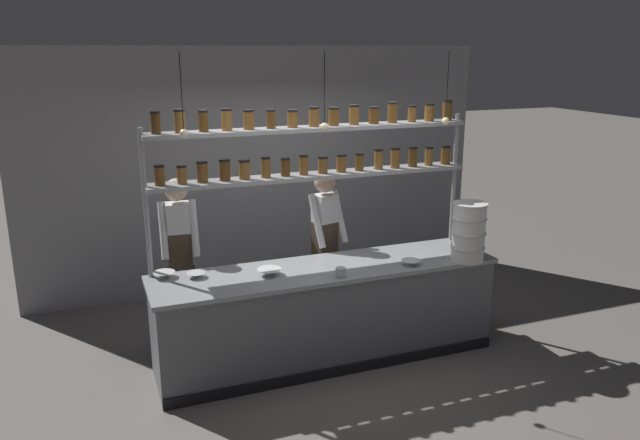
{
  "coord_description": "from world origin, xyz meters",
  "views": [
    {
      "loc": [
        -2.0,
        -5.03,
        2.87
      ],
      "look_at": [
        0.01,
        0.2,
        1.32
      ],
      "focal_mm": 35.0,
      "sensor_mm": 36.0,
      "label": 1
    }
  ],
  "objects_px": {
    "container_stack": "(469,232)",
    "prep_bowl_near_left": "(164,275)",
    "prep_bowl_center_back": "(411,263)",
    "prep_bowl_near_right": "(196,275)",
    "spice_shelf_unit": "(314,154)",
    "chef_center": "(325,240)",
    "chef_left": "(180,251)",
    "serving_cup_front": "(341,272)",
    "prep_bowl_center_front": "(269,272)"
  },
  "relations": [
    {
      "from": "container_stack",
      "to": "prep_bowl_near_right",
      "type": "distance_m",
      "value": 2.54
    },
    {
      "from": "spice_shelf_unit",
      "to": "prep_bowl_near_left",
      "type": "xyz_separation_m",
      "value": [
        -1.44,
        -0.07,
        -0.97
      ]
    },
    {
      "from": "spice_shelf_unit",
      "to": "prep_bowl_near_right",
      "type": "distance_m",
      "value": 1.54
    },
    {
      "from": "prep_bowl_near_right",
      "to": "serving_cup_front",
      "type": "height_order",
      "value": "serving_cup_front"
    },
    {
      "from": "spice_shelf_unit",
      "to": "prep_bowl_center_back",
      "type": "xyz_separation_m",
      "value": [
        0.74,
        -0.56,
        -0.97
      ]
    },
    {
      "from": "chef_left",
      "to": "prep_bowl_near_right",
      "type": "height_order",
      "value": "chef_left"
    },
    {
      "from": "chef_left",
      "to": "spice_shelf_unit",
      "type": "bearing_deg",
      "value": -16.03
    },
    {
      "from": "chef_left",
      "to": "prep_bowl_near_right",
      "type": "bearing_deg",
      "value": -82.0
    },
    {
      "from": "chef_center",
      "to": "prep_bowl_near_right",
      "type": "bearing_deg",
      "value": -178.64
    },
    {
      "from": "prep_bowl_center_front",
      "to": "prep_bowl_near_right",
      "type": "distance_m",
      "value": 0.64
    },
    {
      "from": "chef_left",
      "to": "prep_bowl_near_left",
      "type": "relative_size",
      "value": 8.78
    },
    {
      "from": "spice_shelf_unit",
      "to": "prep_bowl_center_back",
      "type": "relative_size",
      "value": 17.75
    },
    {
      "from": "prep_bowl_near_right",
      "to": "prep_bowl_center_front",
      "type": "bearing_deg",
      "value": -15.93
    },
    {
      "from": "spice_shelf_unit",
      "to": "prep_bowl_near_right",
      "type": "relative_size",
      "value": 19.18
    },
    {
      "from": "serving_cup_front",
      "to": "prep_bowl_center_front",
      "type": "bearing_deg",
      "value": 154.23
    },
    {
      "from": "prep_bowl_center_front",
      "to": "container_stack",
      "type": "bearing_deg",
      "value": -8.85
    },
    {
      "from": "container_stack",
      "to": "prep_bowl_near_left",
      "type": "height_order",
      "value": "container_stack"
    },
    {
      "from": "container_stack",
      "to": "prep_bowl_near_left",
      "type": "relative_size",
      "value": 2.92
    },
    {
      "from": "chef_left",
      "to": "container_stack",
      "type": "bearing_deg",
      "value": -19.04
    },
    {
      "from": "chef_center",
      "to": "prep_bowl_center_front",
      "type": "distance_m",
      "value": 1.01
    },
    {
      "from": "prep_bowl_center_back",
      "to": "prep_bowl_near_right",
      "type": "height_order",
      "value": "prep_bowl_center_back"
    },
    {
      "from": "prep_bowl_center_front",
      "to": "prep_bowl_center_back",
      "type": "relative_size",
      "value": 1.24
    },
    {
      "from": "spice_shelf_unit",
      "to": "prep_bowl_near_right",
      "type": "xyz_separation_m",
      "value": [
        -1.17,
        -0.17,
        -0.97
      ]
    },
    {
      "from": "chef_center",
      "to": "prep_bowl_center_back",
      "type": "relative_size",
      "value": 9.59
    },
    {
      "from": "spice_shelf_unit",
      "to": "prep_bowl_center_front",
      "type": "xyz_separation_m",
      "value": [
        -0.56,
        -0.34,
        -0.97
      ]
    },
    {
      "from": "spice_shelf_unit",
      "to": "chef_center",
      "type": "relative_size",
      "value": 1.85
    },
    {
      "from": "spice_shelf_unit",
      "to": "chef_center",
      "type": "bearing_deg",
      "value": 52.52
    },
    {
      "from": "prep_bowl_center_back",
      "to": "chef_left",
      "type": "bearing_deg",
      "value": 152.84
    },
    {
      "from": "prep_bowl_center_front",
      "to": "prep_bowl_near_right",
      "type": "xyz_separation_m",
      "value": [
        -0.62,
        0.18,
        -0.01
      ]
    },
    {
      "from": "prep_bowl_near_left",
      "to": "serving_cup_front",
      "type": "distance_m",
      "value": 1.55
    },
    {
      "from": "container_stack",
      "to": "prep_bowl_center_back",
      "type": "xyz_separation_m",
      "value": [
        -0.57,
        0.07,
        -0.26
      ]
    },
    {
      "from": "spice_shelf_unit",
      "to": "prep_bowl_near_left",
      "type": "relative_size",
      "value": 16.2
    },
    {
      "from": "chef_center",
      "to": "serving_cup_front",
      "type": "height_order",
      "value": "chef_center"
    },
    {
      "from": "spice_shelf_unit",
      "to": "serving_cup_front",
      "type": "bearing_deg",
      "value": -88.58
    },
    {
      "from": "prep_bowl_near_left",
      "to": "serving_cup_front",
      "type": "xyz_separation_m",
      "value": [
        1.45,
        -0.55,
        0.02
      ]
    },
    {
      "from": "container_stack",
      "to": "prep_bowl_near_left",
      "type": "distance_m",
      "value": 2.81
    },
    {
      "from": "chef_left",
      "to": "prep_bowl_center_back",
      "type": "height_order",
      "value": "chef_left"
    },
    {
      "from": "prep_bowl_near_left",
      "to": "prep_bowl_center_front",
      "type": "distance_m",
      "value": 0.92
    },
    {
      "from": "spice_shelf_unit",
      "to": "container_stack",
      "type": "bearing_deg",
      "value": -25.8
    },
    {
      "from": "chef_left",
      "to": "prep_bowl_center_front",
      "type": "distance_m",
      "value": 1.03
    },
    {
      "from": "container_stack",
      "to": "chef_center",
      "type": "bearing_deg",
      "value": 139.26
    },
    {
      "from": "chef_left",
      "to": "container_stack",
      "type": "height_order",
      "value": "chef_left"
    },
    {
      "from": "prep_bowl_center_front",
      "to": "prep_bowl_near_right",
      "type": "relative_size",
      "value": 1.34
    },
    {
      "from": "container_stack",
      "to": "prep_bowl_near_right",
      "type": "relative_size",
      "value": 3.45
    },
    {
      "from": "prep_bowl_center_front",
      "to": "chef_center",
      "type": "bearing_deg",
      "value": 39.25
    },
    {
      "from": "prep_bowl_near_left",
      "to": "prep_bowl_center_back",
      "type": "distance_m",
      "value": 2.23
    },
    {
      "from": "container_stack",
      "to": "prep_bowl_center_front",
      "type": "xyz_separation_m",
      "value": [
        -1.87,
        0.29,
        -0.25
      ]
    },
    {
      "from": "spice_shelf_unit",
      "to": "chef_center",
      "type": "height_order",
      "value": "spice_shelf_unit"
    },
    {
      "from": "chef_center",
      "to": "serving_cup_front",
      "type": "bearing_deg",
      "value": -120.05
    },
    {
      "from": "spice_shelf_unit",
      "to": "prep_bowl_center_back",
      "type": "distance_m",
      "value": 1.35
    }
  ]
}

